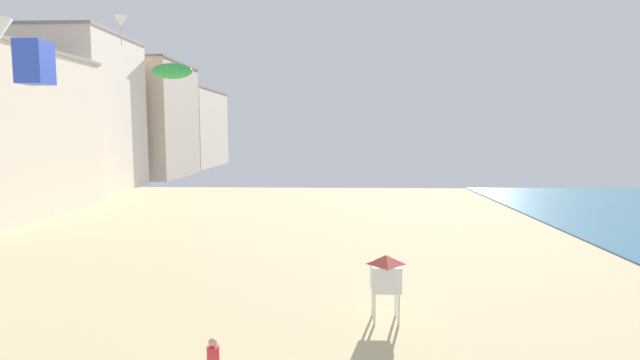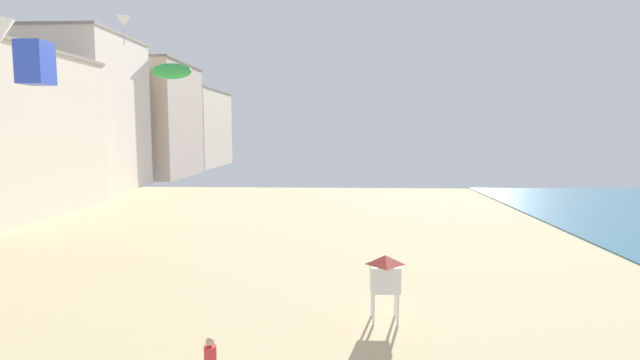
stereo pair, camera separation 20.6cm
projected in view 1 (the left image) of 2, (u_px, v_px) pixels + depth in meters
boardwalk_hotel_far at (75, 113)px, 57.21m from camera, size 12.21×14.25×18.58m
boardwalk_hotel_distant at (136, 120)px, 74.59m from camera, size 15.57×16.94×17.70m
boardwalk_hotel_furthest at (181, 128)px, 96.48m from camera, size 14.36×22.18×15.36m
lifeguard_stand at (386, 273)px, 17.99m from camera, size 1.10×1.10×2.55m
kite_white_delta_2 at (121, 21)px, 34.36m from camera, size 0.91×0.91×2.07m
kite_blue_box_2 at (34, 63)px, 17.22m from camera, size 0.99×0.99×1.55m
kite_green_parafoil_2 at (172, 71)px, 16.82m from camera, size 1.45×0.40×0.56m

